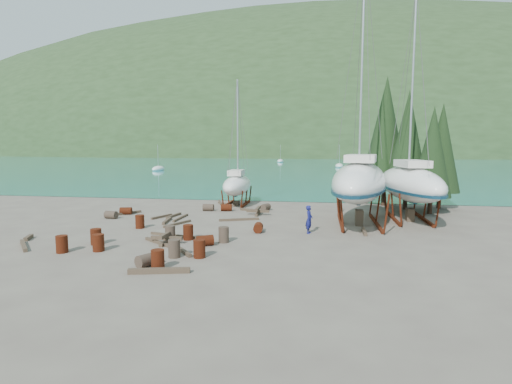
# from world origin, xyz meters

# --- Properties ---
(ground) EXTENTS (600.00, 600.00, 0.00)m
(ground) POSITION_xyz_m (0.00, 0.00, 0.00)
(ground) COLOR #5D5249
(ground) RESTS_ON ground
(bay_water) EXTENTS (700.00, 700.00, 0.00)m
(bay_water) POSITION_xyz_m (0.00, 315.00, 0.01)
(bay_water) COLOR teal
(bay_water) RESTS_ON ground
(far_hill) EXTENTS (800.00, 360.00, 110.00)m
(far_hill) POSITION_xyz_m (0.00, 320.00, 0.00)
(far_hill) COLOR #24381C
(far_hill) RESTS_ON ground
(far_house_left) EXTENTS (6.60, 5.60, 5.60)m
(far_house_left) POSITION_xyz_m (-60.00, 190.00, 2.92)
(far_house_left) COLOR beige
(far_house_left) RESTS_ON ground
(far_house_center) EXTENTS (6.60, 5.60, 5.60)m
(far_house_center) POSITION_xyz_m (-20.00, 190.00, 2.92)
(far_house_center) COLOR beige
(far_house_center) RESTS_ON ground
(far_house_right) EXTENTS (6.60, 5.60, 5.60)m
(far_house_right) POSITION_xyz_m (30.00, 190.00, 2.92)
(far_house_right) COLOR beige
(far_house_right) RESTS_ON ground
(cypress_near_right) EXTENTS (3.60, 3.60, 10.00)m
(cypress_near_right) POSITION_xyz_m (12.50, 12.00, 5.79)
(cypress_near_right) COLOR black
(cypress_near_right) RESTS_ON ground
(cypress_mid_right) EXTENTS (3.06, 3.06, 8.50)m
(cypress_mid_right) POSITION_xyz_m (14.00, 10.00, 4.92)
(cypress_mid_right) COLOR black
(cypress_mid_right) RESTS_ON ground
(cypress_back_left) EXTENTS (4.14, 4.14, 11.50)m
(cypress_back_left) POSITION_xyz_m (11.00, 14.00, 6.66)
(cypress_back_left) COLOR black
(cypress_back_left) RESTS_ON ground
(cypress_far_right) EXTENTS (3.24, 3.24, 9.00)m
(cypress_far_right) POSITION_xyz_m (15.50, 13.00, 5.21)
(cypress_far_right) COLOR black
(cypress_far_right) RESTS_ON ground
(moored_boat_left) EXTENTS (2.00, 5.00, 6.05)m
(moored_boat_left) POSITION_xyz_m (-30.00, 60.00, 0.39)
(moored_boat_left) COLOR white
(moored_boat_left) RESTS_ON ground
(moored_boat_mid) EXTENTS (2.00, 5.00, 6.05)m
(moored_boat_mid) POSITION_xyz_m (10.00, 80.00, 0.39)
(moored_boat_mid) COLOR white
(moored_boat_mid) RESTS_ON ground
(moored_boat_far) EXTENTS (2.00, 5.00, 6.05)m
(moored_boat_far) POSITION_xyz_m (-8.00, 110.00, 0.39)
(moored_boat_far) COLOR white
(moored_boat_far) RESTS_ON ground
(large_sailboat_near) EXTENTS (5.33, 12.17, 18.53)m
(large_sailboat_near) POSITION_xyz_m (7.98, 4.78, 2.98)
(large_sailboat_near) COLOR white
(large_sailboat_near) RESTS_ON ground
(large_sailboat_far) EXTENTS (4.39, 10.75, 16.52)m
(large_sailboat_far) POSITION_xyz_m (11.74, 6.91, 2.70)
(large_sailboat_far) COLOR white
(large_sailboat_far) RESTS_ON ground
(small_sailboat_shore) EXTENTS (2.34, 7.12, 11.33)m
(small_sailboat_shore) POSITION_xyz_m (-2.20, 12.28, 1.87)
(small_sailboat_shore) COLOR white
(small_sailboat_shore) RESTS_ON ground
(worker) EXTENTS (0.52, 0.70, 1.74)m
(worker) POSITION_xyz_m (4.68, 1.16, 0.87)
(worker) COLOR navy
(worker) RESTS_ON ground
(drum_0) EXTENTS (0.58, 0.58, 0.88)m
(drum_0) POSITION_xyz_m (-6.77, -3.56, 0.44)
(drum_0) COLOR #5D2510
(drum_0) RESTS_ON ground
(drum_1) EXTENTS (0.93, 1.05, 0.58)m
(drum_1) POSITION_xyz_m (-2.31, -6.92, 0.29)
(drum_1) COLOR #2D2823
(drum_1) RESTS_ON ground
(drum_2) EXTENTS (0.98, 0.74, 0.58)m
(drum_2) POSITION_xyz_m (-9.80, 5.75, 0.29)
(drum_2) COLOR #5D2510
(drum_2) RESTS_ON ground
(drum_3) EXTENTS (0.58, 0.58, 0.88)m
(drum_3) POSITION_xyz_m (-1.64, -7.24, 0.44)
(drum_3) COLOR #5D2510
(drum_3) RESTS_ON ground
(drum_4) EXTENTS (0.95, 0.69, 0.58)m
(drum_4) POSITION_xyz_m (-2.35, 8.66, 0.29)
(drum_4) COLOR #5D2510
(drum_4) RESTS_ON ground
(drum_5) EXTENTS (0.58, 0.58, 0.88)m
(drum_5) POSITION_xyz_m (0.03, -1.96, 0.44)
(drum_5) COLOR #2D2823
(drum_5) RESTS_ON ground
(drum_6) EXTENTS (0.65, 0.93, 0.58)m
(drum_6) POSITION_xyz_m (1.53, 0.99, 0.29)
(drum_6) COLOR #5D2510
(drum_6) RESTS_ON ground
(drum_7) EXTENTS (0.58, 0.58, 0.88)m
(drum_7) POSITION_xyz_m (-0.40, -5.15, 0.44)
(drum_7) COLOR #5D2510
(drum_7) RESTS_ON ground
(drum_8) EXTENTS (0.58, 0.58, 0.88)m
(drum_8) POSITION_xyz_m (-6.35, 0.95, 0.44)
(drum_8) COLOR #5D2510
(drum_8) RESTS_ON ground
(drum_9) EXTENTS (0.92, 0.64, 0.58)m
(drum_9) POSITION_xyz_m (-3.86, 8.52, 0.29)
(drum_9) COLOR #2D2823
(drum_9) RESTS_ON ground
(drum_10) EXTENTS (0.58, 0.58, 0.88)m
(drum_10) POSITION_xyz_m (-5.88, -4.82, 0.44)
(drum_10) COLOR #5D2510
(drum_10) RESTS_ON ground
(drum_11) EXTENTS (0.86, 1.03, 0.58)m
(drum_11) POSITION_xyz_m (0.83, 9.39, 0.29)
(drum_11) COLOR #2D2823
(drum_11) RESTS_ON ground
(drum_12) EXTENTS (1.05, 0.94, 0.58)m
(drum_12) POSITION_xyz_m (-0.79, -2.89, 0.29)
(drum_12) COLOR #5D2510
(drum_12) RESTS_ON ground
(drum_13) EXTENTS (0.58, 0.58, 0.88)m
(drum_13) POSITION_xyz_m (-7.55, -5.38, 0.44)
(drum_13) COLOR #5D2510
(drum_13) RESTS_ON ground
(drum_14) EXTENTS (0.58, 0.58, 0.88)m
(drum_14) POSITION_xyz_m (-2.15, -1.67, 0.44)
(drum_14) COLOR #5D2510
(drum_14) RESTS_ON ground
(drum_15) EXTENTS (0.95, 0.69, 0.58)m
(drum_15) POSITION_xyz_m (-10.02, 3.88, 0.29)
(drum_15) COLOR #2D2823
(drum_15) RESTS_ON ground
(drum_16) EXTENTS (0.58, 0.58, 0.88)m
(drum_16) POSITION_xyz_m (-3.07, -2.11, 0.44)
(drum_16) COLOR #2D2823
(drum_16) RESTS_ON ground
(drum_17) EXTENTS (0.58, 0.58, 0.88)m
(drum_17) POSITION_xyz_m (-1.62, -5.31, 0.44)
(drum_17) COLOR #2D2823
(drum_17) RESTS_ON ground
(timber_0) EXTENTS (1.03, 2.86, 0.14)m
(timber_0) POSITION_xyz_m (-4.06, 13.15, 0.07)
(timber_0) COLOR brown
(timber_0) RESTS_ON ground
(timber_1) EXTENTS (0.20, 1.94, 0.19)m
(timber_1) POSITION_xyz_m (8.07, 1.82, 0.10)
(timber_1) COLOR brown
(timber_1) RESTS_ON ground
(timber_2) EXTENTS (1.48, 1.96, 0.19)m
(timber_2) POSITION_xyz_m (-9.75, 5.93, 0.09)
(timber_2) COLOR brown
(timber_2) RESTS_ON ground
(timber_3) EXTENTS (3.18, 0.95, 0.15)m
(timber_3) POSITION_xyz_m (-3.29, -1.04, 0.07)
(timber_3) COLOR brown
(timber_3) RESTS_ON ground
(timber_4) EXTENTS (0.48, 2.07, 0.17)m
(timber_4) POSITION_xyz_m (-5.71, 5.41, 0.09)
(timber_4) COLOR brown
(timber_4) RESTS_ON ground
(timber_5) EXTENTS (2.54, 2.00, 0.16)m
(timber_5) POSITION_xyz_m (-3.31, -2.99, 0.08)
(timber_5) COLOR brown
(timber_5) RESTS_ON ground
(timber_6) EXTENTS (1.62, 0.82, 0.19)m
(timber_6) POSITION_xyz_m (-0.50, 8.96, 0.10)
(timber_6) COLOR brown
(timber_6) RESTS_ON ground
(timber_7) EXTENTS (1.31, 1.59, 0.17)m
(timber_7) POSITION_xyz_m (-1.42, -4.50, 0.09)
(timber_7) COLOR brown
(timber_7) RESTS_ON ground
(timber_8) EXTENTS (0.52, 2.25, 0.19)m
(timber_8) POSITION_xyz_m (-5.41, 3.30, 0.09)
(timber_8) COLOR brown
(timber_8) RESTS_ON ground
(timber_9) EXTENTS (2.09, 1.98, 0.15)m
(timber_9) POSITION_xyz_m (-3.15, 11.99, 0.08)
(timber_9) COLOR brown
(timber_9) RESTS_ON ground
(timber_10) EXTENTS (2.78, 1.24, 0.16)m
(timber_10) POSITION_xyz_m (-0.45, 4.64, 0.08)
(timber_10) COLOR brown
(timber_10) RESTS_ON ground
(timber_11) EXTENTS (1.16, 2.49, 0.15)m
(timber_11) POSITION_xyz_m (-4.32, 2.45, 0.08)
(timber_11) COLOR brown
(timber_11) RESTS_ON ground
(timber_13) EXTENTS (0.58, 1.05, 0.22)m
(timber_13) POSITION_xyz_m (-11.31, -3.08, 0.11)
(timber_13) COLOR brown
(timber_13) RESTS_ON ground
(timber_14) EXTENTS (1.86, 1.97, 0.18)m
(timber_14) POSITION_xyz_m (-10.29, -4.72, 0.09)
(timber_14) COLOR brown
(timber_14) RESTS_ON ground
(timber_15) EXTENTS (0.18, 2.89, 0.15)m
(timber_15) POSITION_xyz_m (-4.89, 4.64, 0.07)
(timber_15) COLOR brown
(timber_15) RESTS_ON ground
(timber_16) EXTENTS (2.58, 0.82, 0.23)m
(timber_16) POSITION_xyz_m (-1.37, -7.75, 0.11)
(timber_16) COLOR brown
(timber_16) RESTS_ON ground
(timber_17) EXTENTS (0.95, 2.00, 0.16)m
(timber_17) POSITION_xyz_m (-6.46, 4.87, 0.08)
(timber_17) COLOR brown
(timber_17) RESTS_ON ground
(timber_pile_fore) EXTENTS (1.80, 1.80, 0.60)m
(timber_pile_fore) POSITION_xyz_m (-3.05, -2.68, 0.30)
(timber_pile_fore) COLOR brown
(timber_pile_fore) RESTS_ON ground
(timber_pile_aft) EXTENTS (1.80, 1.80, 0.60)m
(timber_pile_aft) POSITION_xyz_m (0.52, 7.27, 0.30)
(timber_pile_aft) COLOR brown
(timber_pile_aft) RESTS_ON ground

